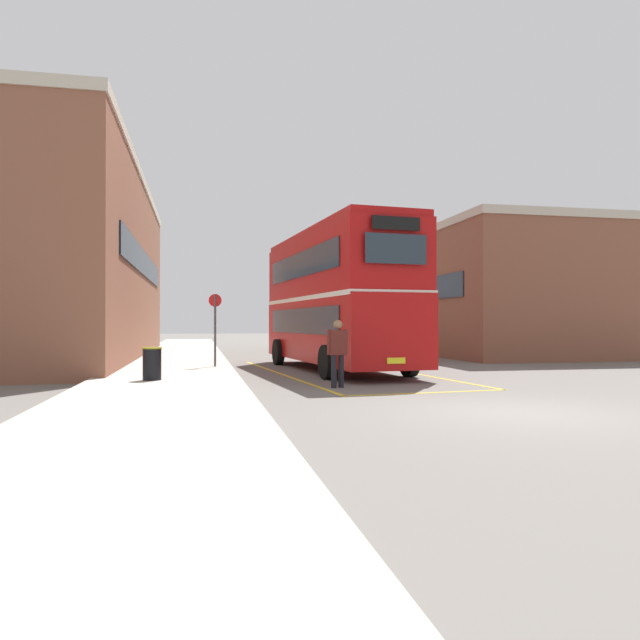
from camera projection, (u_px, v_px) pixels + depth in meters
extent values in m
plane|color=#66605B|center=(335.00, 362.00, 24.93)|extent=(135.60, 135.60, 0.00)
cube|color=#B2ADA3|center=(178.00, 359.00, 25.97)|extent=(4.00, 57.60, 0.14)
cube|color=brown|center=(64.00, 271.00, 26.63)|extent=(6.93, 23.08, 7.90)
cube|color=#19232D|center=(145.00, 264.00, 27.33)|extent=(0.06, 17.54, 1.10)
cube|color=#BCB29E|center=(64.00, 180.00, 26.65)|extent=(7.05, 23.20, 0.36)
cube|color=brown|center=(496.00, 297.00, 31.70)|extent=(8.92, 14.60, 6.02)
cube|color=#232D38|center=(417.00, 291.00, 30.80)|extent=(0.06, 11.10, 1.10)
cube|color=#BCB29E|center=(496.00, 238.00, 31.72)|extent=(9.04, 14.72, 0.36)
cylinder|color=black|center=(278.00, 352.00, 23.03)|extent=(0.38, 1.02, 1.00)
cylinder|color=black|center=(342.00, 351.00, 23.81)|extent=(0.38, 1.02, 1.00)
cylinder|color=black|center=(327.00, 362.00, 17.15)|extent=(0.38, 1.02, 1.00)
cylinder|color=black|center=(409.00, 360.00, 17.93)|extent=(0.38, 1.02, 1.00)
cube|color=#A80F0F|center=(336.00, 330.00, 20.48)|extent=(3.50, 10.14, 2.10)
cube|color=#A80F0F|center=(336.00, 269.00, 20.49)|extent=(3.48, 9.94, 2.10)
cube|color=#A80F0F|center=(336.00, 236.00, 20.50)|extent=(3.37, 9.83, 0.20)
cube|color=silver|center=(336.00, 299.00, 20.49)|extent=(3.52, 10.04, 0.14)
cube|color=#232D38|center=(300.00, 321.00, 20.10)|extent=(0.84, 8.11, 0.84)
cube|color=#232D38|center=(300.00, 265.00, 20.11)|extent=(0.84, 8.11, 0.84)
cube|color=#232D38|center=(370.00, 321.00, 20.87)|extent=(0.84, 8.11, 0.84)
cube|color=#232D38|center=(370.00, 267.00, 20.88)|extent=(0.84, 8.11, 0.84)
cube|color=#232D38|center=(396.00, 249.00, 15.73)|extent=(1.76, 0.22, 0.80)
cube|color=black|center=(396.00, 223.00, 15.74)|extent=(1.39, 0.18, 0.36)
cube|color=#232D38|center=(298.00, 319.00, 25.25)|extent=(2.02, 0.24, 1.00)
cube|color=yellow|center=(396.00, 361.00, 15.72)|extent=(0.52, 0.08, 0.16)
cylinder|color=black|center=(312.00, 341.00, 38.64)|extent=(0.38, 0.95, 0.92)
cylinder|color=black|center=(348.00, 340.00, 39.47)|extent=(0.38, 0.95, 0.92)
cylinder|color=black|center=(346.00, 344.00, 33.06)|extent=(0.38, 0.95, 0.92)
cylinder|color=black|center=(387.00, 343.00, 33.88)|extent=(0.38, 0.95, 0.92)
cube|color=#1E512D|center=(347.00, 323.00, 36.27)|extent=(3.72, 10.10, 2.60)
cube|color=silver|center=(347.00, 301.00, 36.27)|extent=(3.52, 9.69, 0.12)
cube|color=#232D38|center=(328.00, 318.00, 35.86)|extent=(1.11, 7.82, 0.96)
cube|color=#232D38|center=(365.00, 318.00, 36.68)|extent=(1.11, 7.82, 0.96)
cube|color=#232D38|center=(320.00, 319.00, 40.94)|extent=(1.91, 0.30, 1.10)
cylinder|color=black|center=(341.00, 371.00, 14.95)|extent=(0.14, 0.14, 0.83)
cylinder|color=black|center=(334.00, 371.00, 14.84)|extent=(0.14, 0.14, 0.83)
cube|color=#591E19|center=(337.00, 342.00, 14.90)|extent=(0.53, 0.37, 0.62)
cylinder|color=#591E19|center=(345.00, 341.00, 15.03)|extent=(0.09, 0.09, 0.59)
cylinder|color=#591E19|center=(329.00, 341.00, 14.77)|extent=(0.09, 0.09, 0.59)
sphere|color=#8C6647|center=(338.00, 324.00, 14.89)|extent=(0.22, 0.22, 0.22)
cylinder|color=black|center=(152.00, 364.00, 15.46)|extent=(0.48, 0.48, 0.82)
cylinder|color=olive|center=(152.00, 348.00, 15.47)|extent=(0.50, 0.50, 0.04)
cylinder|color=#4C4C51|center=(215.00, 331.00, 20.36)|extent=(0.08, 0.08, 2.45)
cylinder|color=red|center=(215.00, 300.00, 20.37)|extent=(0.44, 0.08, 0.44)
cube|color=gold|center=(281.00, 374.00, 18.89)|extent=(1.31, 11.89, 0.01)
cube|color=gold|center=(400.00, 371.00, 20.12)|extent=(1.31, 11.89, 0.01)
cube|color=gold|center=(428.00, 393.00, 13.81)|extent=(4.24, 0.54, 0.01)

